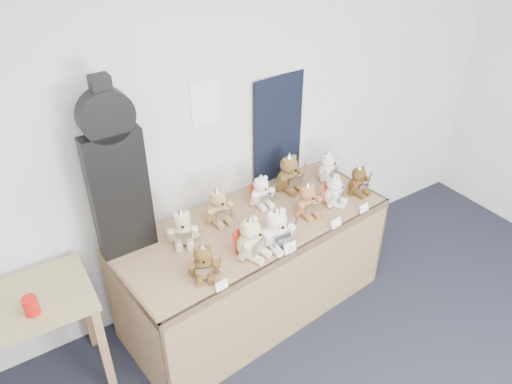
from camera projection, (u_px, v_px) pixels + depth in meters
room_shell at (206, 103)px, 3.21m from camera, size 6.00×6.00×6.00m
display_table at (261, 248)px, 3.43m from camera, size 1.97×0.97×0.79m
side_table at (10, 324)px, 2.83m from camera, size 0.96×0.56×0.78m
guitar_case at (116, 173)px, 2.86m from camera, size 0.35×0.11×1.14m
navy_board at (287, 126)px, 3.70m from camera, size 0.62×0.08×0.82m
red_cup at (31, 306)px, 2.69m from camera, size 0.08×0.08×0.11m
teddy_front_far_left at (204, 263)px, 2.90m from camera, size 0.20×0.20×0.26m
teddy_front_left at (251, 239)px, 3.05m from camera, size 0.26×0.24×0.31m
teddy_front_centre at (277, 230)px, 3.13m from camera, size 0.25×0.21×0.31m
teddy_front_right at (308, 201)px, 3.42m from camera, size 0.22×0.17×0.27m
teddy_front_far_right at (334, 192)px, 3.53m from camera, size 0.21×0.21×0.26m
teddy_front_end at (359, 181)px, 3.65m from camera, size 0.20×0.17×0.25m
teddy_back_left at (182, 229)px, 3.16m from camera, size 0.22×0.21×0.27m
teddy_back_centre_left at (218, 207)px, 3.35m from camera, size 0.23×0.19×0.28m
teddy_back_centre_right at (261, 192)px, 3.52m from camera, size 0.21×0.17×0.25m
teddy_back_right at (289, 174)px, 3.68m from camera, size 0.26×0.21×0.31m
teddy_back_end at (328, 168)px, 3.80m from camera, size 0.21×0.20×0.25m
entry_card_a at (222, 285)px, 2.85m from camera, size 0.08×0.03×0.06m
entry_card_b at (290, 248)px, 3.11m from camera, size 0.10×0.03×0.07m
entry_card_c at (336, 223)px, 3.33m from camera, size 0.09×0.03×0.06m
entry_card_d at (364, 208)px, 3.48m from camera, size 0.09×0.03×0.06m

